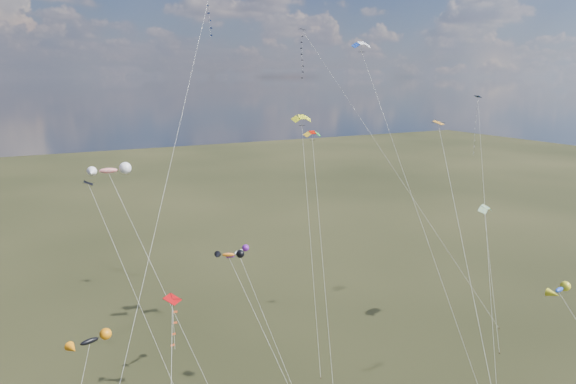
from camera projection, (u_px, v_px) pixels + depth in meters
name	position (u px, v px, depth m)	size (l,w,h in m)	color
diamond_black_high	(314.00, 71.00, 67.14)	(17.15, 21.78, 36.76)	black
diamond_navy_tall	(201.00, 50.00, 52.23)	(18.96, 25.11, 38.99)	#0E0D48
diamond_black_mid	(113.00, 241.00, 49.25)	(6.24, 10.88, 20.68)	black
diamond_red_low	(173.00, 339.00, 33.91)	(5.06, 13.06, 16.30)	#A8080A
diamond_navy_right	(476.00, 136.00, 62.35)	(10.32, 15.00, 28.36)	#091A53
diamond_orange_center	(461.00, 232.00, 40.30)	(10.51, 21.69, 26.76)	orange
parafoil_yellow	(302.00, 118.00, 60.98)	(6.05, 14.00, 26.52)	#CBCD1B
parafoil_blue_white	(363.00, 46.00, 56.23)	(2.63, 20.76, 34.69)	#1942BC
parafoil_striped	(485.00, 207.00, 63.32)	(5.94, 8.78, 15.49)	yellow
parafoil_tricolor	(313.00, 134.00, 60.45)	(6.65, 14.98, 24.65)	gold
novelty_black_orange	(89.00, 342.00, 39.64)	(5.82, 7.61, 11.09)	black
novelty_orange_black	(229.00, 256.00, 48.22)	(5.54, 8.30, 14.65)	orange
novelty_white_purple	(239.00, 252.00, 52.13)	(4.12, 9.12, 13.56)	white
novelty_redwhite_stripe	(109.00, 171.00, 50.27)	(8.59, 13.57, 22.27)	red
novelty_blue_yellow	(560.00, 290.00, 44.44)	(5.79, 8.25, 12.99)	blue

